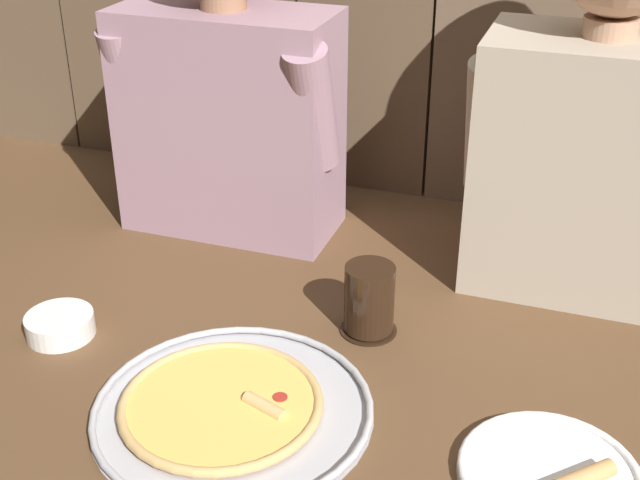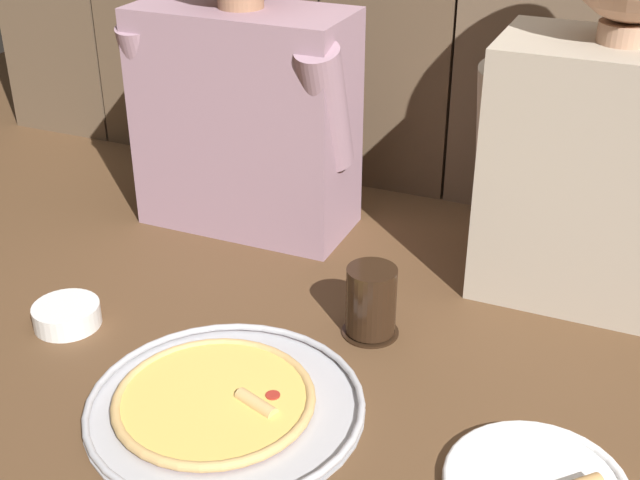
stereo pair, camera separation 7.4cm
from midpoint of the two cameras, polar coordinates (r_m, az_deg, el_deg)
name	(u,v)px [view 1 (the left image)]	position (r m, az deg, el deg)	size (l,w,h in m)	color
ground_plane	(313,387)	(1.20, -2.27, -9.94)	(3.20, 3.20, 0.00)	brown
pizza_tray	(229,407)	(1.16, -8.03, -11.12)	(0.38, 0.38, 0.03)	#B2B2B7
dinner_plate	(551,474)	(1.09, 13.37, -15.19)	(0.22, 0.22, 0.03)	white
drinking_glass	(369,300)	(1.29, 1.70, -4.11)	(0.09, 0.09, 0.11)	black
dipping_bowl	(60,324)	(1.37, -18.64, -5.42)	(0.10, 0.10, 0.03)	white
diner_left	(227,72)	(1.53, -7.71, 11.18)	(0.43, 0.21, 0.64)	gray
diner_right	(596,116)	(1.38, 16.66, 7.98)	(0.39, 0.23, 0.64)	#B2A38E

